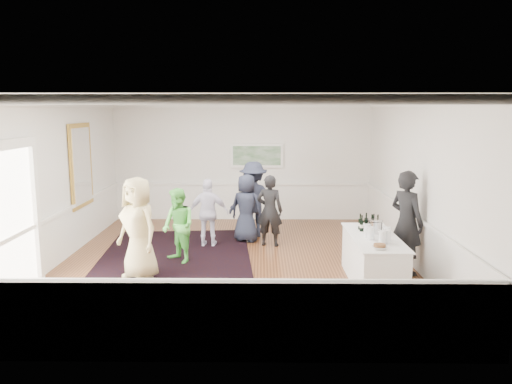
{
  "coord_description": "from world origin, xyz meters",
  "views": [
    {
      "loc": [
        0.52,
        -9.6,
        3.02
      ],
      "look_at": [
        0.42,
        0.2,
        1.39
      ],
      "focal_mm": 35.0,
      "sensor_mm": 36.0,
      "label": 1
    }
  ],
  "objects_px": {
    "guest_green": "(178,226)",
    "serving_table": "(373,260)",
    "guest_navy": "(246,208)",
    "ice_bucket": "(375,227)",
    "nut_bowl": "(380,247)",
    "guest_lilac": "(209,213)",
    "guest_tan": "(138,228)",
    "guest_dark_b": "(270,211)",
    "bartender": "(406,222)",
    "guest_dark_a": "(253,199)"
  },
  "relations": [
    {
      "from": "serving_table",
      "to": "guest_dark_b",
      "type": "height_order",
      "value": "guest_dark_b"
    },
    {
      "from": "guest_dark_b",
      "to": "guest_navy",
      "type": "xyz_separation_m",
      "value": [
        -0.53,
        0.38,
        -0.02
      ]
    },
    {
      "from": "guest_dark_b",
      "to": "guest_lilac",
      "type": "bearing_deg",
      "value": 15.11
    },
    {
      "from": "serving_table",
      "to": "guest_dark_a",
      "type": "height_order",
      "value": "guest_dark_a"
    },
    {
      "from": "guest_dark_a",
      "to": "guest_tan",
      "type": "bearing_deg",
      "value": 41.35
    },
    {
      "from": "guest_green",
      "to": "guest_tan",
      "type": "bearing_deg",
      "value": -71.12
    },
    {
      "from": "bartender",
      "to": "ice_bucket",
      "type": "height_order",
      "value": "bartender"
    },
    {
      "from": "guest_green",
      "to": "ice_bucket",
      "type": "height_order",
      "value": "guest_green"
    },
    {
      "from": "ice_bucket",
      "to": "guest_tan",
      "type": "bearing_deg",
      "value": 179.63
    },
    {
      "from": "guest_dark_a",
      "to": "guest_dark_b",
      "type": "relative_size",
      "value": 1.13
    },
    {
      "from": "guest_tan",
      "to": "guest_navy",
      "type": "xyz_separation_m",
      "value": [
        1.86,
        2.61,
        -0.14
      ]
    },
    {
      "from": "nut_bowl",
      "to": "guest_green",
      "type": "bearing_deg",
      "value": 150.27
    },
    {
      "from": "guest_tan",
      "to": "guest_dark_b",
      "type": "height_order",
      "value": "guest_tan"
    },
    {
      "from": "guest_tan",
      "to": "nut_bowl",
      "type": "distance_m",
      "value": 4.19
    },
    {
      "from": "guest_dark_a",
      "to": "nut_bowl",
      "type": "relative_size",
      "value": 7.75
    },
    {
      "from": "guest_green",
      "to": "guest_navy",
      "type": "relative_size",
      "value": 0.95
    },
    {
      "from": "guest_lilac",
      "to": "guest_green",
      "type": "bearing_deg",
      "value": 69.95
    },
    {
      "from": "guest_navy",
      "to": "ice_bucket",
      "type": "height_order",
      "value": "guest_navy"
    },
    {
      "from": "serving_table",
      "to": "guest_dark_a",
      "type": "relative_size",
      "value": 1.17
    },
    {
      "from": "guest_tan",
      "to": "guest_green",
      "type": "bearing_deg",
      "value": 97.46
    },
    {
      "from": "serving_table",
      "to": "bartender",
      "type": "bearing_deg",
      "value": 38.81
    },
    {
      "from": "guest_green",
      "to": "nut_bowl",
      "type": "bearing_deg",
      "value": 19.02
    },
    {
      "from": "guest_navy",
      "to": "nut_bowl",
      "type": "distance_m",
      "value": 4.26
    },
    {
      "from": "guest_tan",
      "to": "serving_table",
      "type": "bearing_deg",
      "value": 34.1
    },
    {
      "from": "guest_lilac",
      "to": "guest_dark_b",
      "type": "distance_m",
      "value": 1.36
    },
    {
      "from": "serving_table",
      "to": "guest_lilac",
      "type": "height_order",
      "value": "guest_lilac"
    },
    {
      "from": "guest_navy",
      "to": "nut_bowl",
      "type": "height_order",
      "value": "guest_navy"
    },
    {
      "from": "guest_navy",
      "to": "ice_bucket",
      "type": "bearing_deg",
      "value": 152.43
    },
    {
      "from": "guest_navy",
      "to": "guest_lilac",
      "type": "bearing_deg",
      "value": 48.86
    },
    {
      "from": "guest_dark_b",
      "to": "guest_navy",
      "type": "distance_m",
      "value": 0.65
    },
    {
      "from": "guest_tan",
      "to": "guest_dark_a",
      "type": "distance_m",
      "value": 3.67
    },
    {
      "from": "guest_green",
      "to": "guest_dark_b",
      "type": "height_order",
      "value": "guest_dark_b"
    },
    {
      "from": "guest_green",
      "to": "serving_table",
      "type": "bearing_deg",
      "value": 30.28
    },
    {
      "from": "bartender",
      "to": "guest_dark_a",
      "type": "xyz_separation_m",
      "value": [
        -2.87,
        2.72,
        -0.06
      ]
    },
    {
      "from": "bartender",
      "to": "guest_lilac",
      "type": "relative_size",
      "value": 1.27
    },
    {
      "from": "guest_lilac",
      "to": "guest_dark_b",
      "type": "height_order",
      "value": "guest_dark_b"
    },
    {
      "from": "guest_lilac",
      "to": "nut_bowl",
      "type": "distance_m",
      "value": 4.41
    },
    {
      "from": "nut_bowl",
      "to": "guest_lilac",
      "type": "bearing_deg",
      "value": 133.43
    },
    {
      "from": "nut_bowl",
      "to": "guest_tan",
      "type": "bearing_deg",
      "value": 165.71
    },
    {
      "from": "guest_dark_b",
      "to": "nut_bowl",
      "type": "distance_m",
      "value": 3.66
    },
    {
      "from": "guest_dark_b",
      "to": "ice_bucket",
      "type": "bearing_deg",
      "value": 141.7
    },
    {
      "from": "bartender",
      "to": "guest_dark_a",
      "type": "relative_size",
      "value": 1.07
    },
    {
      "from": "guest_navy",
      "to": "nut_bowl",
      "type": "bearing_deg",
      "value": 141.75
    },
    {
      "from": "guest_lilac",
      "to": "nut_bowl",
      "type": "height_order",
      "value": "guest_lilac"
    },
    {
      "from": "ice_bucket",
      "to": "guest_navy",
      "type": "bearing_deg",
      "value": 131.85
    },
    {
      "from": "guest_green",
      "to": "ice_bucket",
      "type": "bearing_deg",
      "value": 33.55
    },
    {
      "from": "guest_tan",
      "to": "guest_navy",
      "type": "relative_size",
      "value": 1.18
    },
    {
      "from": "guest_tan",
      "to": "guest_lilac",
      "type": "bearing_deg",
      "value": 101.85
    },
    {
      "from": "guest_dark_a",
      "to": "ice_bucket",
      "type": "height_order",
      "value": "guest_dark_a"
    },
    {
      "from": "bartender",
      "to": "guest_green",
      "type": "xyz_separation_m",
      "value": [
        -4.32,
        0.62,
        -0.22
      ]
    }
  ]
}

